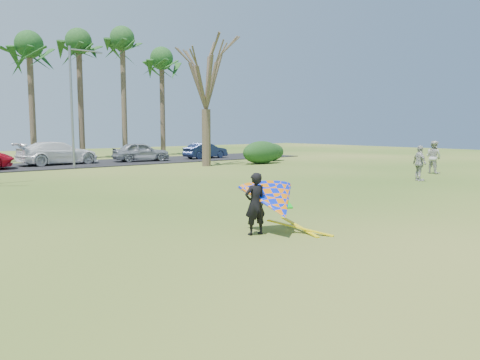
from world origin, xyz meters
TOP-DOWN VIEW (x-y plane):
  - ground at (0.00, 0.00)m, footprint 100.00×100.00m
  - parking_strip at (0.00, 25.00)m, footprint 46.00×7.00m
  - palm_6 at (2.00, 31.00)m, footprint 4.84×4.84m
  - palm_7 at (6.00, 31.00)m, footprint 4.84×4.84m
  - palm_8 at (10.00, 31.00)m, footprint 4.84×4.84m
  - palm_9 at (14.00, 31.00)m, footprint 4.84×4.84m
  - bare_tree_right at (10.00, 18.00)m, footprint 6.27×6.27m
  - streetlight at (2.16, 22.00)m, footprint 2.28×0.18m
  - hedge_near at (14.43, 17.09)m, footprint 3.42×1.55m
  - hedge_far at (17.01, 18.80)m, footprint 2.59×1.22m
  - car_3 at (2.07, 25.31)m, footprint 5.84×2.72m
  - car_4 at (8.24, 24.47)m, footprint 4.65×2.55m
  - car_5 at (14.24, 24.17)m, footprint 4.07×1.66m
  - pedestrian_a at (17.25, 4.99)m, footprint 0.87×1.04m
  - pedestrian_b at (13.01, 3.45)m, footprint 0.89×1.14m
  - kite_flyer at (-1.01, -0.57)m, footprint 2.13×2.39m

SIDE VIEW (x-z plane):
  - ground at x=0.00m, z-range 0.00..0.00m
  - parking_strip at x=0.00m, z-range 0.00..0.06m
  - car_5 at x=14.24m, z-range 0.06..1.37m
  - hedge_far at x=17.01m, z-range 0.00..1.44m
  - car_4 at x=8.24m, z-range 0.06..1.56m
  - kite_flyer at x=-1.01m, z-range -0.17..1.85m
  - hedge_near at x=14.43m, z-range 0.00..1.71m
  - car_3 at x=2.07m, z-range 0.06..1.71m
  - pedestrian_b at x=13.01m, z-range 0.00..1.81m
  - pedestrian_a at x=17.25m, z-range 0.00..1.94m
  - streetlight at x=2.16m, z-range 0.46..8.46m
  - bare_tree_right at x=10.00m, z-range 1.96..11.17m
  - palm_6 at x=2.00m, z-range 3.75..14.59m
  - palm_9 at x=14.00m, z-range 3.75..14.59m
  - palm_7 at x=6.00m, z-range 4.08..15.62m
  - palm_8 at x=10.00m, z-range 4.40..16.64m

